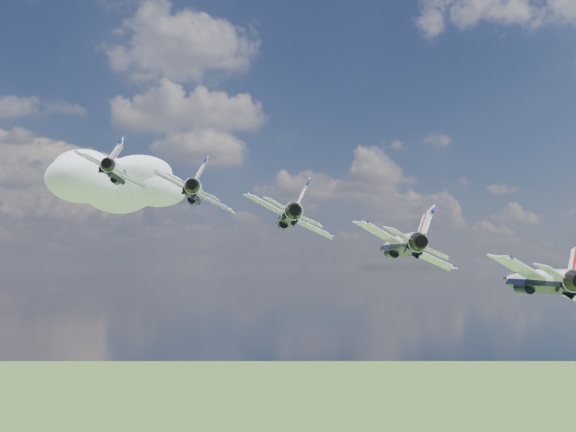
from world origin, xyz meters
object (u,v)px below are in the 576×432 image
object	(u,v)px
jet_0	(117,172)
jet_4	(536,279)
jet_2	(288,216)
jet_3	(400,244)
jet_1	(195,192)

from	to	relation	value
jet_0	jet_4	xyz separation A→B (m)	(36.04, -38.15, -13.84)
jet_2	jet_3	bearing A→B (deg)	-34.58
jet_0	jet_1	xyz separation A→B (m)	(9.01, -9.54, -3.46)
jet_1	jet_4	size ratio (longest dim) A/B	1.00
jet_1	jet_2	world-z (taller)	jet_1
jet_0	jet_1	size ratio (longest dim) A/B	1.00
jet_0	jet_4	world-z (taller)	jet_0
jet_2	jet_3	xyz separation A→B (m)	(9.01, -9.54, -3.46)
jet_1	jet_3	distance (m)	27.14
jet_1	jet_3	xyz separation A→B (m)	(18.02, -19.08, -6.92)
jet_2	jet_4	size ratio (longest dim) A/B	1.00
jet_1	jet_4	bearing A→B (deg)	-34.58
jet_0	jet_2	size ratio (longest dim) A/B	1.00
jet_0	jet_1	world-z (taller)	jet_0
jet_0	jet_1	bearing A→B (deg)	-34.58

